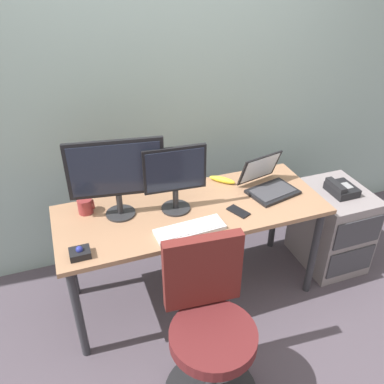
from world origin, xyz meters
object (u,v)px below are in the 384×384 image
(file_cabinet, at_px, (332,227))
(laptop, at_px, (268,183))
(cell_phone, at_px, (238,211))
(banana, at_px, (222,180))
(monitor_main, at_px, (116,173))
(monitor_side, at_px, (175,175))
(office_chair, at_px, (209,334))
(coffee_mug, at_px, (86,206))
(desk_phone, at_px, (341,189))
(keyboard, at_px, (190,229))
(trackball_mouse, at_px, (80,253))

(file_cabinet, bearing_deg, laptop, 173.69)
(cell_phone, xyz_separation_m, banana, (0.05, 0.36, 0.02))
(monitor_main, xyz_separation_m, monitor_side, (0.34, -0.06, -0.05))
(office_chair, xyz_separation_m, laptop, (0.71, 0.75, 0.33))
(cell_phone, bearing_deg, coffee_mug, 136.25)
(desk_phone, relative_size, monitor_main, 0.36)
(file_cabinet, relative_size, laptop, 1.70)
(cell_phone, bearing_deg, office_chair, -149.84)
(cell_phone, bearing_deg, file_cabinet, -16.70)
(office_chair, bearing_deg, monitor_side, 84.94)
(cell_phone, distance_m, banana, 0.37)
(laptop, bearing_deg, banana, 142.17)
(keyboard, bearing_deg, monitor_side, 91.78)
(office_chair, height_order, trackball_mouse, office_chair)
(monitor_main, relative_size, banana, 2.93)
(file_cabinet, distance_m, laptop, 0.73)
(laptop, xyz_separation_m, banana, (-0.25, 0.19, -0.03))
(coffee_mug, height_order, banana, coffee_mug)
(banana, bearing_deg, desk_phone, -18.70)
(file_cabinet, bearing_deg, desk_phone, -116.78)
(monitor_side, bearing_deg, cell_phone, -24.83)
(desk_phone, distance_m, monitor_main, 1.58)
(coffee_mug, bearing_deg, file_cabinet, -6.76)
(trackball_mouse, height_order, coffee_mug, coffee_mug)
(desk_phone, relative_size, laptop, 0.54)
(monitor_side, xyz_separation_m, keyboard, (0.01, -0.24, -0.23))
(monitor_main, xyz_separation_m, cell_phone, (0.69, -0.22, -0.29))
(monitor_side, bearing_deg, office_chair, -95.06)
(office_chair, relative_size, keyboard, 2.32)
(desk_phone, relative_size, trackball_mouse, 1.82)
(desk_phone, xyz_separation_m, monitor_side, (-1.20, 0.07, 0.31))
(office_chair, height_order, coffee_mug, office_chair)
(keyboard, bearing_deg, laptop, 21.18)
(monitor_main, distance_m, trackball_mouse, 0.49)
(office_chair, distance_m, coffee_mug, 1.06)
(monitor_main, distance_m, banana, 0.80)
(file_cabinet, relative_size, trackball_mouse, 5.70)
(keyboard, xyz_separation_m, laptop, (0.64, 0.25, 0.04))
(banana, bearing_deg, office_chair, -116.30)
(file_cabinet, distance_m, monitor_side, 1.37)
(file_cabinet, distance_m, trackball_mouse, 1.88)
(desk_phone, distance_m, trackball_mouse, 1.82)
(keyboard, distance_m, trackball_mouse, 0.62)
(keyboard, relative_size, trackball_mouse, 3.79)
(coffee_mug, distance_m, cell_phone, 0.94)
(office_chair, relative_size, coffee_mug, 9.67)
(desk_phone, relative_size, coffee_mug, 2.00)
(coffee_mug, bearing_deg, keyboard, -36.09)
(monitor_main, relative_size, coffee_mug, 5.57)
(keyboard, bearing_deg, coffee_mug, 143.91)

